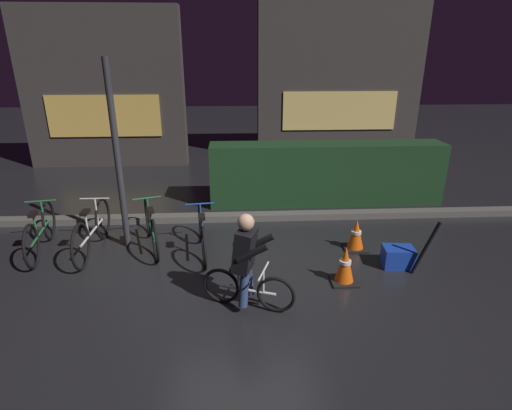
% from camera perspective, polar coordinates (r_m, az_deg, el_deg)
% --- Properties ---
extents(ground_plane, '(40.00, 40.00, 0.00)m').
position_cam_1_polar(ground_plane, '(5.68, -1.71, -10.74)').
color(ground_plane, black).
extents(sidewalk_curb, '(12.00, 0.24, 0.12)m').
position_cam_1_polar(sidewalk_curb, '(7.62, -2.16, -1.69)').
color(sidewalk_curb, '#56544F').
rests_on(sidewalk_curb, ground).
extents(hedge_row, '(4.80, 0.70, 1.26)m').
position_cam_1_polar(hedge_row, '(8.49, 9.93, 4.47)').
color(hedge_row, '#19381C').
rests_on(hedge_row, ground).
extents(storefront_left, '(4.26, 0.54, 4.14)m').
position_cam_1_polar(storefront_left, '(11.89, -20.84, 15.08)').
color(storefront_left, '#383330').
rests_on(storefront_left, ground).
extents(storefront_right, '(4.76, 0.54, 5.12)m').
position_cam_1_polar(storefront_right, '(12.44, 11.88, 18.39)').
color(storefront_right, '#383330').
rests_on(storefront_right, ground).
extents(street_post, '(0.10, 0.10, 2.93)m').
position_cam_1_polar(street_post, '(6.47, -19.09, 6.21)').
color(street_post, '#2D2D33').
rests_on(street_post, ground).
extents(parked_bike_leftmost, '(0.46, 1.66, 0.77)m').
position_cam_1_polar(parked_bike_leftmost, '(7.15, -28.32, -3.33)').
color(parked_bike_leftmost, black).
rests_on(parked_bike_leftmost, ground).
extents(parked_bike_left_mid, '(0.46, 1.75, 0.81)m').
position_cam_1_polar(parked_bike_left_mid, '(6.80, -22.24, -3.39)').
color(parked_bike_left_mid, black).
rests_on(parked_bike_left_mid, ground).
extents(parked_bike_center_left, '(0.57, 1.60, 0.77)m').
position_cam_1_polar(parked_bike_center_left, '(6.67, -14.70, -3.09)').
color(parked_bike_center_left, black).
rests_on(parked_bike_center_left, ground).
extents(parked_bike_center_right, '(0.46, 1.61, 0.74)m').
position_cam_1_polar(parked_bike_center_right, '(6.32, -7.68, -4.02)').
color(parked_bike_center_right, black).
rests_on(parked_bike_center_right, ground).
extents(traffic_cone_near, '(0.36, 0.36, 0.54)m').
position_cam_1_polar(traffic_cone_near, '(5.65, 12.55, -8.36)').
color(traffic_cone_near, black).
rests_on(traffic_cone_near, ground).
extents(traffic_cone_far, '(0.36, 0.36, 0.51)m').
position_cam_1_polar(traffic_cone_far, '(6.62, 14.04, -4.16)').
color(traffic_cone_far, black).
rests_on(traffic_cone_far, ground).
extents(blue_crate, '(0.47, 0.36, 0.30)m').
position_cam_1_polar(blue_crate, '(6.33, 19.54, -6.96)').
color(blue_crate, '#193DB7').
rests_on(blue_crate, ground).
extents(cyclist, '(1.14, 0.64, 1.25)m').
position_cam_1_polar(cyclist, '(4.86, -1.38, -7.97)').
color(cyclist, black).
rests_on(cyclist, ground).
extents(closed_umbrella, '(0.32, 0.12, 0.82)m').
position_cam_1_polar(closed_umbrella, '(6.12, 22.97, -5.68)').
color(closed_umbrella, black).
rests_on(closed_umbrella, ground).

